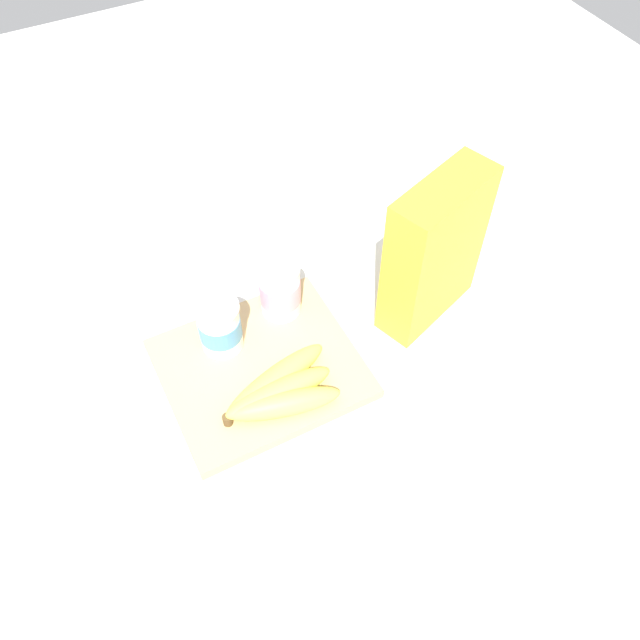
{
  "coord_description": "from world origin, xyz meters",
  "views": [
    {
      "loc": [
        -0.17,
        -0.52,
        0.83
      ],
      "look_at": [
        0.1,
        0.0,
        0.07
      ],
      "focal_mm": 36.41,
      "sensor_mm": 36.0,
      "label": 1
    }
  ],
  "objects_px": {
    "cutting_board": "(260,368)",
    "yogurt_cup_back": "(280,289)",
    "banana_bunch": "(279,392)",
    "cereal_box": "(434,252)",
    "yogurt_cup_front": "(220,326)"
  },
  "relations": [
    {
      "from": "cutting_board",
      "to": "yogurt_cup_back",
      "type": "height_order",
      "value": "yogurt_cup_back"
    },
    {
      "from": "yogurt_cup_back",
      "to": "banana_bunch",
      "type": "xyz_separation_m",
      "value": [
        -0.07,
        -0.15,
        -0.03
      ]
    },
    {
      "from": "cutting_board",
      "to": "banana_bunch",
      "type": "relative_size",
      "value": 1.55
    },
    {
      "from": "cereal_box",
      "to": "yogurt_cup_front",
      "type": "distance_m",
      "value": 0.34
    },
    {
      "from": "cutting_board",
      "to": "banana_bunch",
      "type": "xyz_separation_m",
      "value": [
        0.0,
        -0.07,
        0.03
      ]
    },
    {
      "from": "cutting_board",
      "to": "yogurt_cup_front",
      "type": "height_order",
      "value": "yogurt_cup_front"
    },
    {
      "from": "cereal_box",
      "to": "yogurt_cup_back",
      "type": "bearing_deg",
      "value": 137.79
    },
    {
      "from": "cutting_board",
      "to": "cereal_box",
      "type": "bearing_deg",
      "value": -1.17
    },
    {
      "from": "cereal_box",
      "to": "banana_bunch",
      "type": "height_order",
      "value": "cereal_box"
    },
    {
      "from": "yogurt_cup_back",
      "to": "banana_bunch",
      "type": "relative_size",
      "value": 0.52
    },
    {
      "from": "cutting_board",
      "to": "yogurt_cup_front",
      "type": "xyz_separation_m",
      "value": [
        -0.03,
        0.06,
        0.05
      ]
    },
    {
      "from": "cereal_box",
      "to": "yogurt_cup_front",
      "type": "bearing_deg",
      "value": 148.59
    },
    {
      "from": "banana_bunch",
      "to": "cutting_board",
      "type": "bearing_deg",
      "value": 91.51
    },
    {
      "from": "yogurt_cup_front",
      "to": "banana_bunch",
      "type": "relative_size",
      "value": 0.48
    },
    {
      "from": "yogurt_cup_front",
      "to": "cereal_box",
      "type": "bearing_deg",
      "value": -11.86
    }
  ]
}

